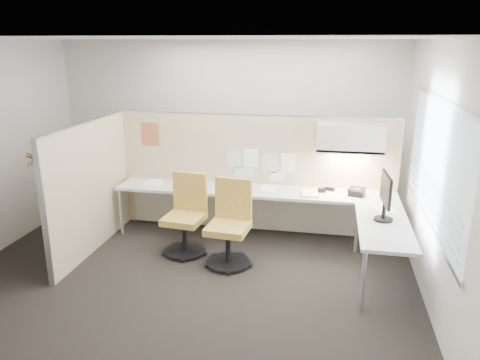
% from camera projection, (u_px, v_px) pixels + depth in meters
% --- Properties ---
extents(floor, '(5.50, 4.50, 0.01)m').
position_uv_depth(floor, '(189.00, 274.00, 5.81)').
color(floor, black).
rests_on(floor, ground).
extents(ceiling, '(5.50, 4.50, 0.01)m').
position_uv_depth(ceiling, '(181.00, 38.00, 5.01)').
color(ceiling, white).
rests_on(ceiling, wall_back).
extents(wall_back, '(5.50, 0.02, 2.80)m').
position_uv_depth(wall_back, '(227.00, 130.00, 7.53)').
color(wall_back, beige).
rests_on(wall_back, ground).
extents(wall_front, '(5.50, 0.02, 2.80)m').
position_uv_depth(wall_front, '(90.00, 243.00, 3.29)').
color(wall_front, beige).
rests_on(wall_front, ground).
extents(wall_right, '(0.02, 4.50, 2.80)m').
position_uv_depth(wall_right, '(437.00, 177.00, 4.91)').
color(wall_right, beige).
rests_on(wall_right, ground).
extents(window_pane, '(0.01, 2.80, 1.30)m').
position_uv_depth(window_pane, '(436.00, 163.00, 4.87)').
color(window_pane, '#96A4AF').
rests_on(window_pane, wall_right).
extents(partition_back, '(4.10, 0.06, 1.75)m').
position_uv_depth(partition_back, '(254.00, 174.00, 6.97)').
color(partition_back, tan).
rests_on(partition_back, floor).
extents(partition_left, '(0.06, 2.20, 1.75)m').
position_uv_depth(partition_left, '(91.00, 187.00, 6.31)').
color(partition_left, tan).
rests_on(partition_left, floor).
extents(desk, '(4.00, 2.07, 0.73)m').
position_uv_depth(desk, '(275.00, 203.00, 6.53)').
color(desk, beige).
rests_on(desk, floor).
extents(overhead_bin, '(0.90, 0.36, 0.38)m').
position_uv_depth(overhead_bin, '(350.00, 138.00, 6.34)').
color(overhead_bin, beige).
rests_on(overhead_bin, partition_back).
extents(task_light_strip, '(0.60, 0.06, 0.02)m').
position_uv_depth(task_light_strip, '(349.00, 153.00, 6.40)').
color(task_light_strip, '#FFEABF').
rests_on(task_light_strip, overhead_bin).
extents(pinned_papers, '(1.01, 0.00, 0.47)m').
position_uv_depth(pinned_papers, '(259.00, 164.00, 6.87)').
color(pinned_papers, '#8CBF8C').
rests_on(pinned_papers, partition_back).
extents(poster, '(0.28, 0.00, 0.35)m').
position_uv_depth(poster, '(150.00, 134.00, 7.07)').
color(poster, orange).
rests_on(poster, partition_back).
extents(chair_left, '(0.56, 0.57, 1.06)m').
position_uv_depth(chair_left, '(186.00, 217.00, 6.29)').
color(chair_left, black).
rests_on(chair_left, floor).
extents(chair_right, '(0.57, 0.58, 1.08)m').
position_uv_depth(chair_right, '(230.00, 226.00, 5.96)').
color(chair_right, black).
rests_on(chair_right, floor).
extents(monitor, '(0.22, 0.53, 0.56)m').
position_uv_depth(monitor, '(386.00, 194.00, 5.45)').
color(monitor, black).
rests_on(monitor, desk).
extents(phone, '(0.26, 0.24, 0.12)m').
position_uv_depth(phone, '(356.00, 192.00, 6.42)').
color(phone, black).
rests_on(phone, desk).
extents(stapler, '(0.15, 0.07, 0.05)m').
position_uv_depth(stapler, '(330.00, 189.00, 6.63)').
color(stapler, black).
rests_on(stapler, desk).
extents(tape_dispenser, '(0.11, 0.09, 0.06)m').
position_uv_depth(tape_dispenser, '(322.00, 190.00, 6.56)').
color(tape_dispenser, black).
rests_on(tape_dispenser, desk).
extents(coat_hook, '(0.18, 0.43, 1.29)m').
position_uv_depth(coat_hook, '(39.00, 165.00, 5.27)').
color(coat_hook, silver).
rests_on(coat_hook, partition_left).
extents(paper_stack_0, '(0.24, 0.31, 0.03)m').
position_uv_depth(paper_stack_0, '(153.00, 183.00, 6.93)').
color(paper_stack_0, white).
rests_on(paper_stack_0, desk).
extents(paper_stack_1, '(0.25, 0.31, 0.02)m').
position_uv_depth(paper_stack_1, '(190.00, 185.00, 6.89)').
color(paper_stack_1, white).
rests_on(paper_stack_1, desk).
extents(paper_stack_2, '(0.25, 0.32, 0.04)m').
position_uv_depth(paper_stack_2, '(239.00, 190.00, 6.62)').
color(paper_stack_2, white).
rests_on(paper_stack_2, desk).
extents(paper_stack_3, '(0.26, 0.32, 0.02)m').
position_uv_depth(paper_stack_3, '(268.00, 189.00, 6.70)').
color(paper_stack_3, white).
rests_on(paper_stack_3, desk).
extents(paper_stack_4, '(0.26, 0.32, 0.03)m').
position_uv_depth(paper_stack_4, '(310.00, 194.00, 6.48)').
color(paper_stack_4, white).
rests_on(paper_stack_4, desk).
extents(paper_stack_5, '(0.31, 0.36, 0.02)m').
position_uv_depth(paper_stack_5, '(384.00, 210.00, 5.85)').
color(paper_stack_5, white).
rests_on(paper_stack_5, desk).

